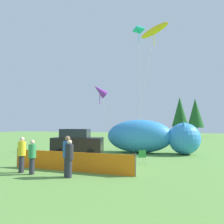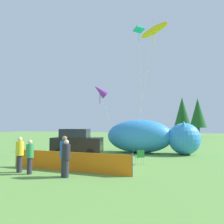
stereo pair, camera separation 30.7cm
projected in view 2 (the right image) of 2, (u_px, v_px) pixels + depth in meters
name	position (u px, v px, depth m)	size (l,w,h in m)	color
ground_plane	(99.00, 162.00, 14.29)	(120.00, 120.00, 0.00)	#609342
parked_car	(77.00, 142.00, 17.73)	(4.31, 2.66, 2.11)	black
folding_chair	(140.00, 156.00, 13.31)	(0.66, 0.66, 0.89)	#267F33
inflatable_cat	(149.00, 138.00, 18.86)	(7.98, 2.99, 2.90)	#338CD8
safety_fence	(68.00, 161.00, 11.44)	(7.08, 0.23, 1.10)	orange
spectator_in_white_shirt	(30.00, 155.00, 10.76)	(0.36, 0.36, 1.67)	#2D2D38
spectator_in_red_shirt	(66.00, 157.00, 10.05)	(0.38, 0.38, 1.73)	#2D2D38
spectator_in_green_shirt	(20.00, 153.00, 11.17)	(0.39, 0.39, 1.79)	#2D2D38
spectator_in_yellow_shirt	(64.00, 154.00, 10.22)	(0.41, 0.41, 1.90)	#2D2D38
kite_teal_diamond	(139.00, 33.00, 21.75)	(1.28, 1.78, 12.13)	silver
kite_purple_delta	(100.00, 91.00, 20.88)	(2.08, 2.75, 6.47)	silver
kite_yellow_hero	(154.00, 31.00, 18.52)	(3.28, 2.00, 10.94)	silver
horizon_tree_east	(198.00, 113.00, 46.08)	(3.42, 3.42, 8.17)	brown
horizon_tree_west	(182.00, 112.00, 50.59)	(3.77, 3.77, 9.01)	brown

